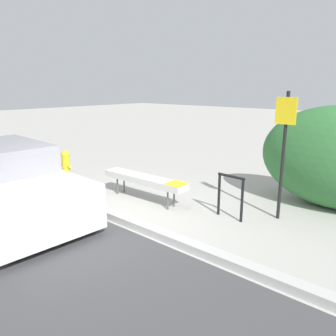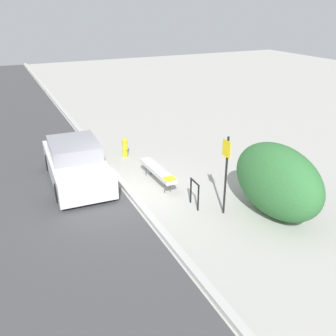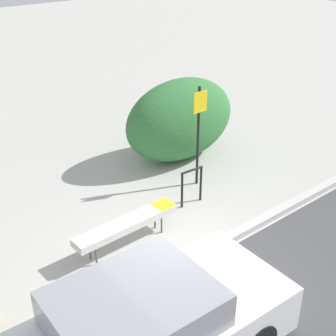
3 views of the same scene
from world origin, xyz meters
TOP-DOWN VIEW (x-y plane):
  - ground_plane at (0.00, 0.00)m, footprint 60.00×60.00m
  - curb at (0.00, 0.00)m, footprint 60.00×0.20m
  - bench at (-0.39, 1.10)m, footprint 2.12×0.42m
  - bike_rack at (1.49, 1.45)m, footprint 0.55×0.08m
  - sign_post at (2.17, 2.02)m, footprint 0.36×0.08m
  - fire_hydrant at (-3.10, 0.92)m, footprint 0.36×0.22m
  - shrub_hedge at (2.78, 3.32)m, footprint 3.09×1.61m
  - parked_car_near at (-1.76, -1.25)m, footprint 4.15×1.88m

SIDE VIEW (x-z plane):
  - ground_plane at x=0.00m, z-range 0.00..0.00m
  - curb at x=0.00m, z-range 0.00..0.13m
  - fire_hydrant at x=-3.10m, z-range 0.03..0.79m
  - bench at x=-0.39m, z-range 0.19..0.73m
  - bike_rack at x=1.49m, z-range 0.09..0.91m
  - parked_car_near at x=-1.76m, z-range -0.05..1.30m
  - shrub_hedge at x=2.78m, z-range 0.00..2.03m
  - sign_post at x=2.17m, z-range 0.23..2.53m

